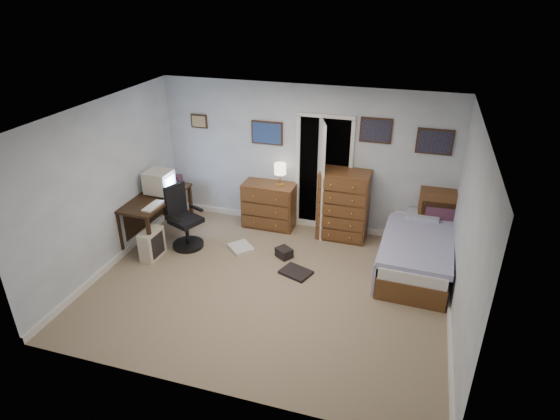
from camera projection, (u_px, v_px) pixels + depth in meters
The scene contains 15 objects.
floor at pixel (268, 287), 6.75m from camera, with size 5.00×4.00×0.02m, color gray.
computer_desk at pixel (151, 206), 7.74m from camera, with size 0.69×1.40×0.79m.
crt_monitor at pixel (159, 182), 7.67m from camera, with size 0.43×0.40×0.38m.
keyboard at pixel (153, 206), 7.28m from camera, with size 0.16×0.42×0.03m, color beige.
pc_tower at pixel (152, 244), 7.36m from camera, with size 0.23×0.45×0.48m.
office_chair at pixel (184, 223), 7.61m from camera, with size 0.66×0.66×1.05m.
media_stack at pixel (179, 195), 8.68m from camera, with size 0.15×0.15×0.76m, color maroon.
low_dresser at pixel (269, 205), 8.24m from camera, with size 0.91×0.45×0.81m, color brown.
table_lamp at pixel (280, 170), 7.88m from camera, with size 0.20×0.20×0.39m.
doorway at pixel (327, 169), 8.16m from camera, with size 0.96×1.12×2.05m.
tall_dresser at pixel (343, 205), 7.79m from camera, with size 0.81×0.48×1.20m, color brown.
headboard_bookcase at pixel (453, 220), 7.45m from camera, with size 1.13×0.32×1.01m.
bed at pixel (416, 253), 7.01m from camera, with size 1.08×1.92×0.62m.
wall_posters at pixel (339, 134), 7.52m from camera, with size 4.38×0.04×0.60m.
floor_clutter at pixel (272, 257), 7.38m from camera, with size 1.57×0.90×0.15m.
Camera 1 is at (1.78, -5.27, 3.99)m, focal length 30.00 mm.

